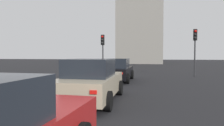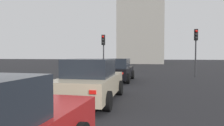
% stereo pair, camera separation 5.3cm
% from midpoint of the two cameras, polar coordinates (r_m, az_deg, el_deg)
% --- Properties ---
extents(car_black_right_lead, '(4.30, 2.11, 1.53)m').
position_cam_midpoint_polar(car_black_right_lead, '(14.22, 1.40, -1.95)').
color(car_black_right_lead, black).
rests_on(car_black_right_lead, ground_plane).
extents(car_beige_right_second, '(4.38, 2.11, 1.62)m').
position_cam_midpoint_polar(car_beige_right_second, '(7.99, -5.60, -4.94)').
color(car_beige_right_second, tan).
rests_on(car_beige_right_second, ground_plane).
extents(traffic_light_near_left, '(0.32, 0.28, 3.84)m').
position_cam_midpoint_polar(traffic_light_near_left, '(17.92, 22.17, 5.24)').
color(traffic_light_near_left, '#2D2D30').
rests_on(traffic_light_near_left, ground_plane).
extents(traffic_light_near_right, '(0.32, 0.30, 3.56)m').
position_cam_midpoint_polar(traffic_light_near_right, '(18.35, -2.33, 4.70)').
color(traffic_light_near_right, '#2D2D30').
rests_on(traffic_light_near_right, ground_plane).
extents(building_facade_left, '(8.14, 9.35, 17.76)m').
position_cam_midpoint_polar(building_facade_left, '(45.69, 8.05, 11.13)').
color(building_facade_left, gray).
rests_on(building_facade_left, ground_plane).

